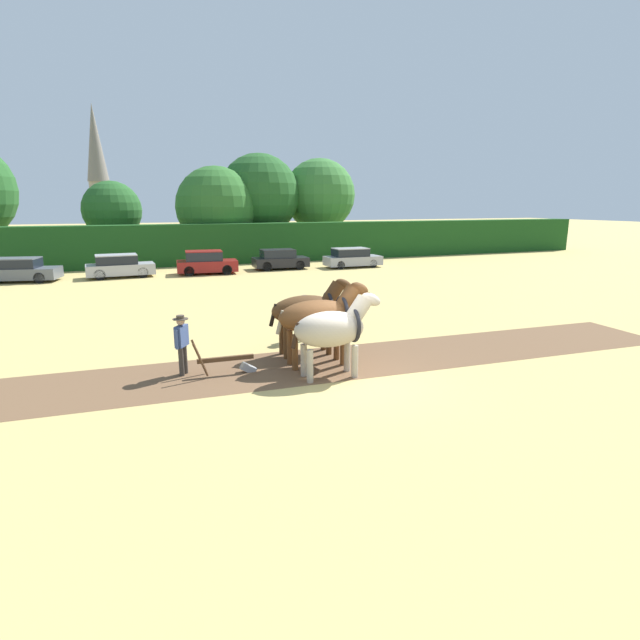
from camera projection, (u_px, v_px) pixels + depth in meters
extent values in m
plane|color=tan|center=(354.00, 379.00, 13.59)|extent=(240.00, 240.00, 0.00)
cube|color=brown|center=(129.00, 384.00, 13.21)|extent=(35.00, 4.67, 0.01)
cube|color=#194719|center=(201.00, 244.00, 38.85)|extent=(73.43, 1.84, 3.13)
cylinder|color=brown|center=(115.00, 244.00, 40.56)|extent=(0.44, 0.44, 2.89)
sphere|color=#235623|center=(112.00, 210.00, 39.94)|extent=(4.60, 4.60, 4.60)
cylinder|color=#423323|center=(218.00, 244.00, 42.72)|extent=(0.44, 0.44, 2.54)
sphere|color=#2D6628|center=(216.00, 207.00, 42.01)|extent=(6.72, 6.72, 6.72)
cylinder|color=#423323|center=(260.00, 237.00, 45.09)|extent=(0.44, 0.44, 3.47)
sphere|color=#235623|center=(259.00, 195.00, 44.25)|extent=(7.12, 7.12, 7.12)
cylinder|color=brown|center=(320.00, 234.00, 47.24)|extent=(0.44, 0.44, 3.63)
sphere|color=#387533|center=(320.00, 195.00, 46.41)|extent=(6.60, 6.60, 6.60)
cylinder|color=gray|center=(102.00, 212.00, 60.26)|extent=(2.24, 2.24, 7.22)
cone|color=slate|center=(95.00, 143.00, 58.43)|extent=(2.47, 2.47, 8.82)
ellipsoid|color=#B2A38E|center=(329.00, 329.00, 13.52)|extent=(2.02, 1.11, 0.98)
cylinder|color=#B2A38E|center=(347.00, 356.00, 14.19)|extent=(0.18, 0.18, 0.91)
cylinder|color=#B2A38E|center=(355.00, 361.00, 13.66)|extent=(0.18, 0.18, 0.91)
cylinder|color=#B2A38E|center=(304.00, 360.00, 13.78)|extent=(0.18, 0.18, 0.91)
cylinder|color=#B2A38E|center=(310.00, 366.00, 13.26)|extent=(0.18, 0.18, 0.91)
cylinder|color=#B2A38E|center=(358.00, 310.00, 13.67)|extent=(0.82, 0.50, 0.86)
ellipsoid|color=#B2A38E|center=(371.00, 299.00, 13.73)|extent=(0.69, 0.29, 0.54)
cube|color=black|center=(364.00, 302.00, 13.68)|extent=(0.39, 0.10, 0.51)
cylinder|color=black|center=(296.00, 336.00, 13.25)|extent=(0.30, 0.13, 0.71)
torus|color=black|center=(353.00, 324.00, 13.72)|extent=(0.15, 0.99, 0.99)
ellipsoid|color=brown|center=(316.00, 316.00, 14.52)|extent=(2.32, 1.10, 0.96)
cylinder|color=brown|center=(337.00, 343.00, 15.22)|extent=(0.18, 0.18, 1.05)
cylinder|color=brown|center=(343.00, 348.00, 14.71)|extent=(0.18, 0.18, 1.05)
cylinder|color=brown|center=(290.00, 347.00, 14.76)|extent=(0.18, 0.18, 1.05)
cylinder|color=brown|center=(295.00, 353.00, 14.25)|extent=(0.18, 0.18, 1.05)
cylinder|color=brown|center=(347.00, 298.00, 14.71)|extent=(0.81, 0.49, 0.86)
ellipsoid|color=brown|center=(359.00, 288.00, 14.77)|extent=(0.69, 0.29, 0.54)
cube|color=gray|center=(353.00, 291.00, 14.72)|extent=(0.39, 0.10, 0.51)
cylinder|color=gray|center=(280.00, 322.00, 14.20)|extent=(0.30, 0.13, 0.71)
torus|color=black|center=(342.00, 312.00, 14.75)|extent=(0.15, 0.97, 0.97)
ellipsoid|color=#513319|center=(305.00, 310.00, 15.55)|extent=(2.18, 1.05, 0.91)
cylinder|color=#513319|center=(323.00, 335.00, 16.22)|extent=(0.18, 0.18, 1.03)
cylinder|color=#513319|center=(329.00, 339.00, 15.74)|extent=(0.18, 0.18, 1.03)
cylinder|color=#513319|center=(282.00, 338.00, 15.79)|extent=(0.18, 0.18, 1.03)
cylinder|color=#513319|center=(286.00, 342.00, 15.30)|extent=(0.18, 0.18, 1.03)
cylinder|color=#513319|center=(333.00, 294.00, 15.73)|extent=(0.78, 0.46, 0.84)
ellipsoid|color=#513319|center=(344.00, 285.00, 15.79)|extent=(0.69, 0.29, 0.54)
cube|color=black|center=(338.00, 287.00, 15.74)|extent=(0.38, 0.10, 0.51)
cylinder|color=black|center=(273.00, 315.00, 15.25)|extent=(0.30, 0.13, 0.71)
torus|color=black|center=(328.00, 306.00, 15.77)|extent=(0.15, 0.93, 0.93)
cube|color=#4C331E|center=(226.00, 359.00, 13.91)|extent=(1.57, 0.17, 0.12)
cube|color=#939399|center=(248.00, 368.00, 14.19)|extent=(0.49, 0.22, 0.39)
cylinder|color=#4C331E|center=(199.00, 356.00, 13.85)|extent=(0.40, 0.08, 0.96)
cylinder|color=#4C331E|center=(200.00, 360.00, 13.49)|extent=(0.40, 0.08, 0.96)
cylinder|color=#38332D|center=(185.00, 359.00, 13.99)|extent=(0.14, 0.14, 0.83)
cylinder|color=#38332D|center=(181.00, 362.00, 13.78)|extent=(0.14, 0.14, 0.83)
cube|color=#3D5184|center=(181.00, 336.00, 13.72)|extent=(0.43, 0.52, 0.59)
sphere|color=tan|center=(181.00, 321.00, 13.63)|extent=(0.22, 0.22, 0.22)
cylinder|color=#3D5184|center=(186.00, 334.00, 14.00)|extent=(0.09, 0.09, 0.55)
cylinder|color=#3D5184|center=(177.00, 339.00, 13.46)|extent=(0.09, 0.09, 0.55)
cylinder|color=#42382D|center=(180.00, 319.00, 13.62)|extent=(0.43, 0.43, 0.02)
cylinder|color=#42382D|center=(180.00, 317.00, 13.60)|extent=(0.21, 0.21, 0.10)
cylinder|color=#28334C|center=(303.00, 329.00, 17.51)|extent=(0.14, 0.14, 0.77)
cylinder|color=#28334C|center=(307.00, 330.00, 17.39)|extent=(0.14, 0.14, 0.77)
cube|color=#B7B7BC|center=(305.00, 311.00, 17.30)|extent=(0.41, 0.49, 0.55)
sphere|color=tan|center=(305.00, 300.00, 17.22)|extent=(0.21, 0.21, 0.21)
cylinder|color=#B7B7BC|center=(299.00, 310.00, 17.47)|extent=(0.09, 0.09, 0.51)
cylinder|color=#B7B7BC|center=(311.00, 312.00, 17.15)|extent=(0.09, 0.09, 0.51)
cylinder|color=#665B4C|center=(305.00, 298.00, 17.20)|extent=(0.40, 0.40, 0.02)
cylinder|color=#665B4C|center=(305.00, 297.00, 17.19)|extent=(0.20, 0.20, 0.10)
cube|color=#565B66|center=(20.00, 273.00, 30.38)|extent=(4.64, 2.68, 0.67)
cube|color=black|center=(15.00, 263.00, 30.21)|extent=(2.90, 2.15, 0.55)
cube|color=#565B66|center=(14.00, 258.00, 30.14)|extent=(2.90, 2.15, 0.06)
cylinder|color=black|center=(49.00, 274.00, 31.41)|extent=(0.69, 0.35, 0.66)
cylinder|color=black|center=(40.00, 278.00, 29.87)|extent=(0.69, 0.35, 0.66)
cylinder|color=black|center=(3.00, 275.00, 30.99)|extent=(0.69, 0.35, 0.66)
cube|color=#A8A8B2|center=(121.00, 269.00, 32.24)|extent=(4.24, 2.03, 0.68)
cube|color=black|center=(116.00, 260.00, 32.02)|extent=(2.58, 1.75, 0.55)
cube|color=#A8A8B2|center=(116.00, 255.00, 31.95)|extent=(2.58, 1.75, 0.06)
cylinder|color=black|center=(141.00, 270.00, 33.50)|extent=(0.69, 0.26, 0.67)
cylinder|color=black|center=(143.00, 272.00, 32.11)|extent=(0.69, 0.26, 0.67)
cylinder|color=black|center=(99.00, 272.00, 32.46)|extent=(0.69, 0.26, 0.67)
cylinder|color=black|center=(100.00, 275.00, 31.07)|extent=(0.69, 0.26, 0.67)
cube|color=maroon|center=(207.00, 266.00, 33.81)|extent=(4.13, 2.16, 0.73)
cube|color=black|center=(204.00, 256.00, 33.60)|extent=(2.53, 1.84, 0.61)
cube|color=maroon|center=(204.00, 251.00, 33.53)|extent=(2.53, 1.84, 0.06)
cylinder|color=black|center=(225.00, 267.00, 34.93)|extent=(0.68, 0.28, 0.66)
cylinder|color=black|center=(227.00, 270.00, 33.44)|extent=(0.68, 0.28, 0.66)
cylinder|color=black|center=(189.00, 268.00, 34.27)|extent=(0.68, 0.28, 0.66)
cylinder|color=black|center=(189.00, 271.00, 32.79)|extent=(0.68, 0.28, 0.66)
cube|color=black|center=(281.00, 262.00, 36.31)|extent=(4.00, 2.00, 0.66)
cube|color=black|center=(278.00, 254.00, 36.11)|extent=(2.42, 1.75, 0.53)
cube|color=black|center=(278.00, 250.00, 36.04)|extent=(2.42, 1.75, 0.06)
cylinder|color=black|center=(294.00, 263.00, 37.47)|extent=(0.68, 0.25, 0.67)
cylinder|color=black|center=(300.00, 265.00, 35.98)|extent=(0.68, 0.25, 0.67)
cylinder|color=black|center=(262.00, 264.00, 36.71)|extent=(0.68, 0.25, 0.67)
cylinder|color=black|center=(267.00, 266.00, 35.22)|extent=(0.68, 0.25, 0.67)
cube|color=#9E9EA8|center=(353.00, 261.00, 37.35)|extent=(4.24, 1.81, 0.66)
cube|color=black|center=(350.00, 253.00, 37.14)|extent=(2.56, 1.61, 0.55)
cube|color=#9E9EA8|center=(350.00, 248.00, 37.07)|extent=(2.56, 1.61, 0.06)
cylinder|color=black|center=(364.00, 261.00, 38.52)|extent=(0.61, 0.23, 0.60)
cylinder|color=black|center=(373.00, 264.00, 37.14)|extent=(0.61, 0.23, 0.60)
cylinder|color=black|center=(333.00, 263.00, 37.65)|extent=(0.61, 0.23, 0.60)
cylinder|color=black|center=(341.00, 265.00, 36.26)|extent=(0.61, 0.23, 0.60)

